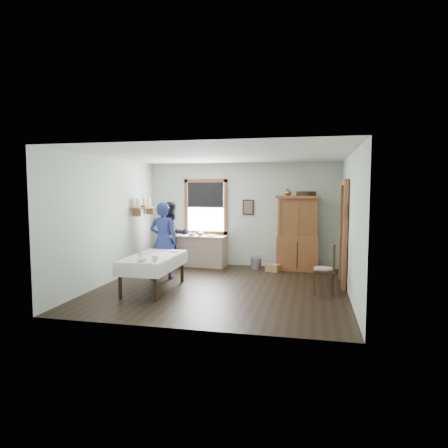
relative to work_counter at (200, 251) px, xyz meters
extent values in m
cube|color=black|center=(1.08, -2.15, -0.40)|extent=(5.00, 5.00, 0.01)
cube|color=silver|center=(1.08, -2.15, 2.29)|extent=(5.00, 5.00, 0.01)
cube|color=silver|center=(1.08, 0.35, 0.95)|extent=(5.00, 0.01, 2.70)
cube|color=silver|center=(1.08, -4.65, 0.95)|extent=(5.00, 0.01, 2.70)
cube|color=silver|center=(-1.42, -2.15, 0.95)|extent=(0.01, 5.00, 2.70)
cube|color=silver|center=(3.58, -2.15, 0.95)|extent=(0.01, 5.00, 2.70)
cube|color=white|center=(0.08, 0.34, 1.15)|extent=(1.00, 0.02, 1.30)
cube|color=brown|center=(0.08, 0.31, 1.84)|extent=(1.18, 0.06, 0.09)
cube|color=brown|center=(0.08, 0.31, 0.45)|extent=(1.18, 0.06, 0.09)
cube|color=brown|center=(-0.46, 0.31, 1.15)|extent=(0.09, 0.06, 1.48)
cube|color=brown|center=(0.63, 0.31, 1.15)|extent=(0.09, 0.06, 1.48)
cube|color=black|center=(0.08, 0.29, 1.47)|extent=(0.98, 0.03, 0.64)
cube|color=#42372F|center=(3.55, -1.30, 0.65)|extent=(0.03, 0.90, 2.10)
cube|color=brown|center=(3.52, -1.81, 0.65)|extent=(0.08, 0.12, 2.10)
cube|color=brown|center=(3.52, -0.79, 0.65)|extent=(0.08, 0.12, 2.10)
cube|color=brown|center=(3.52, -1.30, 1.76)|extent=(0.08, 1.14, 0.12)
cube|color=brown|center=(-1.29, -0.65, 1.15)|extent=(0.24, 1.00, 0.04)
cube|color=brown|center=(-1.29, -1.05, 1.05)|extent=(0.22, 0.03, 0.18)
cube|color=brown|center=(-1.29, -0.25, 1.05)|extent=(0.22, 0.03, 0.18)
cube|color=tan|center=(-1.29, -0.95, 1.28)|extent=(0.03, 0.22, 0.24)
cylinder|color=silver|center=(-1.29, -0.30, 1.28)|extent=(0.12, 0.12, 0.22)
cube|color=#311D11|center=(1.23, 0.31, 1.15)|extent=(0.30, 0.04, 0.40)
torus|color=black|center=(3.53, -1.85, 1.32)|extent=(0.01, 0.27, 0.27)
cube|color=tan|center=(0.00, 0.00, 0.00)|extent=(1.45, 0.65, 0.81)
cube|color=brown|center=(2.53, 0.01, 0.52)|extent=(1.11, 0.55, 1.86)
cube|color=white|center=(-0.23, -2.60, -0.06)|extent=(0.92, 1.74, 0.70)
cube|color=#311D11|center=(3.11, -2.17, 0.10)|extent=(0.47, 0.47, 1.00)
cube|color=gray|center=(1.50, -0.07, -0.26)|extent=(0.31, 0.31, 0.29)
cube|color=#B28150|center=(1.95, -0.30, -0.31)|extent=(0.37, 0.31, 0.18)
imported|color=navy|center=(-0.41, -1.58, 0.40)|extent=(0.59, 0.39, 1.61)
imported|color=black|center=(-0.60, -0.44, 0.38)|extent=(0.97, 0.95, 1.57)
imported|color=silver|center=(0.06, -3.20, 0.34)|extent=(0.15, 0.15, 0.09)
imported|color=silver|center=(-0.39, -2.86, 0.34)|extent=(0.11, 0.11, 0.10)
imported|color=silver|center=(-0.17, -3.28, 0.32)|extent=(0.26, 0.26, 0.05)
imported|color=brown|center=(0.22, -0.05, 0.42)|extent=(0.21, 0.26, 0.02)
imported|color=silver|center=(-0.19, -0.09, 0.44)|extent=(0.26, 0.26, 0.07)
imported|color=silver|center=(-1.29, -0.60, 1.19)|extent=(0.22, 0.22, 0.05)
camera|label=1|loc=(2.87, -10.01, 1.62)|focal=32.00mm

